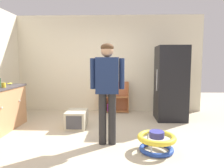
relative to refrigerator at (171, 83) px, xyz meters
The scene contains 9 objects.
ground_plane 2.28m from the refrigerator, 136.87° to the right, with size 12.00×12.00×0.00m, color beige.
back_wall 1.83m from the refrigerator, 149.58° to the left, with size 5.20×0.06×2.70m, color #EEE3C3.
refrigerator is the anchor object (origin of this frame).
bookshelf 1.69m from the refrigerator, 153.76° to the left, with size 0.80×0.28×0.85m.
standing_person 2.15m from the refrigerator, 132.42° to the right, with size 0.57×0.22×1.70m.
baby_walker 2.09m from the refrigerator, 109.62° to the right, with size 0.60×0.60×0.32m.
pet_carrier 2.38m from the refrigerator, 162.07° to the right, with size 0.42×0.55×0.36m.
banana_bunch 3.69m from the refrigerator, behind, with size 0.12×0.16×0.04m.
yellow_cup 3.67m from the refrigerator, 163.43° to the right, with size 0.08×0.08×0.10m, color yellow.
Camera 1 is at (0.28, -3.55, 1.39)m, focal length 33.00 mm.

